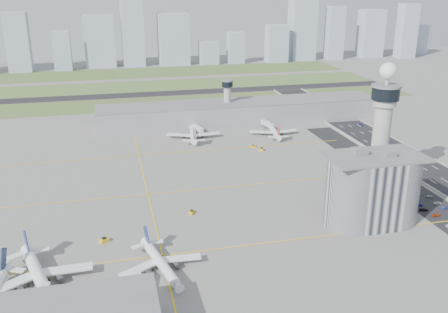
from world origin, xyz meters
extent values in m
plane|color=gray|center=(0.00, 0.00, 0.00)|extent=(1000.00, 1000.00, 0.00)
cube|color=#4C602D|center=(-20.00, 225.00, 0.04)|extent=(480.00, 50.00, 0.08)
cube|color=#496C33|center=(-20.00, 300.00, 0.04)|extent=(480.00, 60.00, 0.08)
cube|color=#4A6730|center=(-20.00, 380.00, 0.04)|extent=(480.00, 70.00, 0.08)
cube|color=black|center=(-20.00, 262.00, 0.06)|extent=(480.00, 22.00, 0.10)
cube|color=#9E9E99|center=(101.00, 0.00, 0.60)|extent=(0.60, 500.00, 1.20)
cube|color=black|center=(90.00, -10.00, 0.04)|extent=(18.00, 260.00, 0.08)
cube|color=black|center=(88.00, -22.00, 0.05)|extent=(20.00, 44.00, 0.10)
cube|color=yellow|center=(-40.00, -30.00, 0.01)|extent=(260.00, 0.60, 0.01)
cube|color=yellow|center=(-40.00, 30.00, 0.01)|extent=(260.00, 0.60, 0.01)
cube|color=yellow|center=(-40.00, 90.00, 0.01)|extent=(260.00, 0.60, 0.01)
cube|color=yellow|center=(-40.00, 30.00, 0.01)|extent=(0.60, 260.00, 0.01)
cylinder|color=#ADAAA5|center=(72.00, 8.00, 24.00)|extent=(8.40, 8.40, 48.00)
cylinder|color=#ADAAA5|center=(72.00, 8.00, 46.00)|extent=(11.00, 11.00, 4.00)
cylinder|color=black|center=(72.00, 8.00, 50.00)|extent=(13.00, 13.00, 6.00)
cylinder|color=slate|center=(72.00, 8.00, 53.50)|extent=(14.00, 14.00, 1.00)
cylinder|color=#ADAAA5|center=(72.00, 8.00, 56.00)|extent=(1.60, 1.60, 5.00)
sphere|color=white|center=(72.00, 8.00, 60.50)|extent=(8.00, 8.00, 8.00)
cylinder|color=#ADAAA5|center=(30.00, 150.00, 14.00)|extent=(5.00, 5.00, 28.00)
cylinder|color=black|center=(30.00, 150.00, 29.00)|extent=(8.00, 8.00, 4.00)
cylinder|color=slate|center=(30.00, 150.00, 31.50)|extent=(8.60, 8.60, 0.80)
cube|color=#B2B2B7|center=(52.00, -22.00, 15.00)|extent=(18.00, 24.00, 30.00)
cylinder|color=#B2B2B7|center=(43.00, -22.00, 15.00)|extent=(24.00, 24.00, 30.00)
cylinder|color=#B2B2B7|center=(61.00, -22.00, 15.00)|extent=(24.00, 24.00, 30.00)
cube|color=slate|center=(52.00, -22.00, 30.40)|extent=(42.00, 24.00, 0.80)
cube|color=slate|center=(46.00, -19.00, 32.00)|extent=(6.00, 5.00, 3.00)
cube|color=slate|center=(57.00, -24.00, 31.70)|extent=(5.00, 4.00, 2.40)
cube|color=gray|center=(40.00, 148.00, 7.50)|extent=(210.00, 32.00, 15.00)
cube|color=slate|center=(40.00, 148.00, 15.40)|extent=(210.00, 32.00, 0.80)
imported|color=#B13F15|center=(84.10, -24.44, 0.59)|extent=(4.45, 2.49, 1.18)
imported|color=black|center=(81.92, -18.30, 0.60)|extent=(4.33, 2.35, 1.19)
imported|color=navy|center=(82.71, -13.28, 0.64)|extent=(3.84, 1.67, 1.29)
imported|color=#B5B6C8|center=(83.13, -5.94, 0.65)|extent=(4.04, 1.75, 1.29)
imported|color=navy|center=(92.59, -18.78, 0.57)|extent=(3.59, 1.66, 1.14)
imported|color=silver|center=(92.78, -13.15, 0.57)|extent=(4.37, 2.51, 1.15)
imported|color=gray|center=(93.56, -5.78, 0.57)|extent=(3.96, 1.72, 1.13)
imported|color=black|center=(115.18, 40.78, 0.60)|extent=(1.38, 3.66, 1.19)
imported|color=navy|center=(123.16, 119.48, 0.64)|extent=(2.53, 4.79, 1.28)
imported|color=slate|center=(106.94, 181.72, 0.61)|extent=(1.98, 3.76, 1.22)
cube|color=#9EADC1|center=(-150.11, 419.66, 33.44)|extent=(25.49, 20.39, 66.89)
cube|color=#9EADC1|center=(-102.68, 417.90, 22.60)|extent=(20.04, 16.03, 45.20)
cube|color=#9EADC1|center=(-59.44, 436.89, 30.61)|extent=(35.76, 28.61, 61.22)
cube|color=#9EADC1|center=(-19.42, 431.56, 41.69)|extent=(26.33, 21.06, 83.39)
cube|color=#9EADC1|center=(30.27, 432.32, 31.06)|extent=(36.96, 29.57, 62.11)
cube|color=#9EADC1|center=(73.27, 423.68, 13.87)|extent=(23.01, 18.41, 27.75)
cube|color=#9EADC1|center=(108.28, 423.34, 19.48)|extent=(20.22, 16.18, 38.97)
cube|color=#9EADC1|center=(162.17, 421.29, 23.44)|extent=(26.14, 20.92, 46.89)
cube|color=#9EADC1|center=(201.27, 433.27, 40.60)|extent=(32.26, 25.81, 81.20)
cube|color=#9EADC1|center=(244.74, 426.38, 34.37)|extent=(21.59, 17.28, 68.75)
cube|color=#9EADC1|center=(302.83, 435.54, 31.70)|extent=(30.25, 24.20, 63.40)
cube|color=#9EADC1|center=(345.49, 415.96, 35.78)|extent=(23.04, 18.43, 71.56)
cube|color=#9EADC1|center=(382.05, 443.29, 20.53)|extent=(22.64, 18.11, 41.06)
camera|label=1|loc=(-56.08, -199.26, 100.17)|focal=40.00mm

